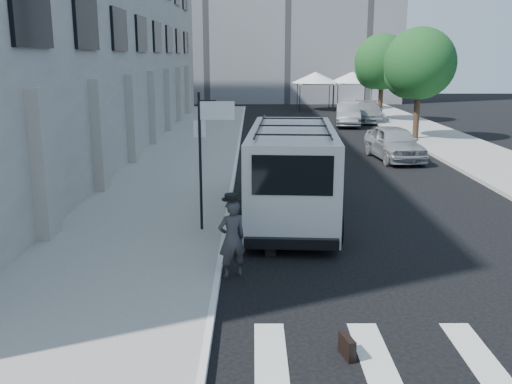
{
  "coord_description": "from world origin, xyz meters",
  "views": [
    {
      "loc": [
        -1.27,
        -10.94,
        4.52
      ],
      "look_at": [
        -1.2,
        2.5,
        1.3
      ],
      "focal_mm": 40.0,
      "sensor_mm": 36.0,
      "label": 1
    }
  ],
  "objects_px": {
    "cargo_van": "(292,172)",
    "parked_car_a": "(394,143)",
    "parked_car_c": "(368,112)",
    "suitcase": "(270,242)",
    "briefcase": "(347,347)",
    "parked_car_b": "(348,115)",
    "businessman": "(232,239)"
  },
  "relations": [
    {
      "from": "briefcase",
      "to": "parked_car_c",
      "type": "distance_m",
      "value": 32.69
    },
    {
      "from": "briefcase",
      "to": "parked_car_a",
      "type": "distance_m",
      "value": 17.78
    },
    {
      "from": "briefcase",
      "to": "suitcase",
      "type": "relative_size",
      "value": 0.41
    },
    {
      "from": "suitcase",
      "to": "cargo_van",
      "type": "distance_m",
      "value": 3.28
    },
    {
      "from": "cargo_van",
      "to": "parked_car_b",
      "type": "xyz_separation_m",
      "value": [
        5.18,
        21.92,
        -0.61
      ]
    },
    {
      "from": "briefcase",
      "to": "parked_car_b",
      "type": "xyz_separation_m",
      "value": [
        4.83,
        29.66,
        0.55
      ]
    },
    {
      "from": "cargo_van",
      "to": "briefcase",
      "type": "bearing_deg",
      "value": -83.64
    },
    {
      "from": "cargo_van",
      "to": "parked_car_a",
      "type": "distance_m",
      "value": 10.71
    },
    {
      "from": "businessman",
      "to": "cargo_van",
      "type": "relative_size",
      "value": 0.24
    },
    {
      "from": "suitcase",
      "to": "parked_car_b",
      "type": "xyz_separation_m",
      "value": [
        5.88,
        24.95,
        0.44
      ]
    },
    {
      "from": "cargo_van",
      "to": "parked_car_a",
      "type": "height_order",
      "value": "cargo_van"
    },
    {
      "from": "suitcase",
      "to": "parked_car_c",
      "type": "distance_m",
      "value": 28.37
    },
    {
      "from": "briefcase",
      "to": "parked_car_b",
      "type": "bearing_deg",
      "value": 67.11
    },
    {
      "from": "businessman",
      "to": "suitcase",
      "type": "relative_size",
      "value": 1.56
    },
    {
      "from": "parked_car_a",
      "to": "parked_car_b",
      "type": "height_order",
      "value": "parked_car_a"
    },
    {
      "from": "businessman",
      "to": "briefcase",
      "type": "height_order",
      "value": "businessman"
    },
    {
      "from": "businessman",
      "to": "suitcase",
      "type": "xyz_separation_m",
      "value": [
        0.83,
        1.39,
        -0.55
      ]
    },
    {
      "from": "suitcase",
      "to": "parked_car_c",
      "type": "relative_size",
      "value": 0.22
    },
    {
      "from": "parked_car_a",
      "to": "parked_car_c",
      "type": "height_order",
      "value": "parked_car_a"
    },
    {
      "from": "briefcase",
      "to": "parked_car_a",
      "type": "bearing_deg",
      "value": 60.59
    },
    {
      "from": "suitcase",
      "to": "briefcase",
      "type": "bearing_deg",
      "value": -81.01
    },
    {
      "from": "parked_car_b",
      "to": "suitcase",
      "type": "bearing_deg",
      "value": -95.34
    },
    {
      "from": "businessman",
      "to": "parked_car_b",
      "type": "xyz_separation_m",
      "value": [
        6.71,
        26.35,
        -0.11
      ]
    },
    {
      "from": "parked_car_b",
      "to": "briefcase",
      "type": "bearing_deg",
      "value": -91.32
    },
    {
      "from": "cargo_van",
      "to": "parked_car_c",
      "type": "bearing_deg",
      "value": 77.76
    },
    {
      "from": "briefcase",
      "to": "parked_car_c",
      "type": "relative_size",
      "value": 0.09
    },
    {
      "from": "cargo_van",
      "to": "parked_car_a",
      "type": "xyz_separation_m",
      "value": [
        5.18,
        9.36,
        -0.58
      ]
    },
    {
      "from": "cargo_van",
      "to": "parked_car_a",
      "type": "relative_size",
      "value": 1.6
    },
    {
      "from": "briefcase",
      "to": "cargo_van",
      "type": "distance_m",
      "value": 7.83
    },
    {
      "from": "briefcase",
      "to": "parked_car_b",
      "type": "height_order",
      "value": "parked_car_b"
    },
    {
      "from": "suitcase",
      "to": "cargo_van",
      "type": "bearing_deg",
      "value": 73.22
    },
    {
      "from": "suitcase",
      "to": "cargo_van",
      "type": "height_order",
      "value": "cargo_van"
    }
  ]
}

